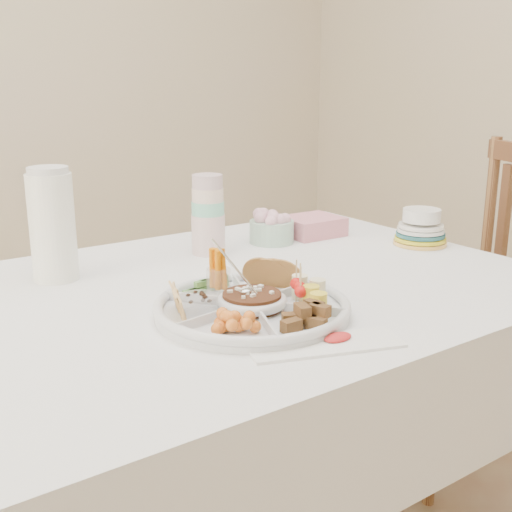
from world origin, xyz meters
TOP-DOWN VIEW (x-y plane):
  - dining_table at (0.00, 0.00)m, footprint 1.52×1.02m
  - chair at (0.87, -0.02)m, footprint 0.56×0.56m
  - party_tray at (-0.03, -0.18)m, footprint 0.43×0.43m
  - bean_dip at (-0.03, -0.18)m, footprint 0.13×0.13m
  - tortillas at (0.07, -0.10)m, footprint 0.12×0.12m
  - carrot_cucumber at (-0.05, -0.05)m, footprint 0.11×0.11m
  - pita_raisins at (-0.15, -0.14)m, footprint 0.12×0.12m
  - cherries at (-0.13, -0.26)m, footprint 0.11×0.11m
  - granola_chunks at (-0.01, -0.31)m, footprint 0.11×0.11m
  - banana_tomato at (0.09, -0.23)m, footprint 0.12×0.12m
  - cup_stack at (0.14, 0.26)m, footprint 0.11×0.11m
  - thermos at (-0.27, 0.27)m, footprint 0.12×0.12m
  - flower_bowl at (0.35, 0.26)m, footprint 0.13×0.13m
  - napkin_stack at (0.50, 0.26)m, footprint 0.17×0.15m
  - plate_stack at (0.67, 0.00)m, footprint 0.19×0.19m
  - placemat at (-0.01, -0.38)m, footprint 0.29×0.18m

SIDE VIEW (x-z plane):
  - dining_table at x=0.00m, z-range 0.00..0.76m
  - chair at x=0.87m, z-range 0.00..1.03m
  - placemat at x=-0.01m, z-range 0.76..0.76m
  - party_tray at x=-0.03m, z-range 0.76..0.80m
  - napkin_stack at x=0.50m, z-range 0.76..0.81m
  - bean_dip at x=-0.03m, z-range 0.77..0.81m
  - cherries at x=-0.13m, z-range 0.77..0.81m
  - granola_chunks at x=-0.01m, z-range 0.77..0.82m
  - tortillas at x=0.07m, z-range 0.77..0.83m
  - pita_raisins at x=-0.15m, z-range 0.77..0.83m
  - flower_bowl at x=0.35m, z-range 0.76..0.85m
  - plate_stack at x=0.67m, z-range 0.76..0.85m
  - banana_tomato at x=0.09m, z-range 0.77..0.86m
  - carrot_cucumber at x=-0.05m, z-range 0.78..0.87m
  - cup_stack at x=0.14m, z-range 0.76..1.00m
  - thermos at x=-0.27m, z-range 0.76..1.02m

